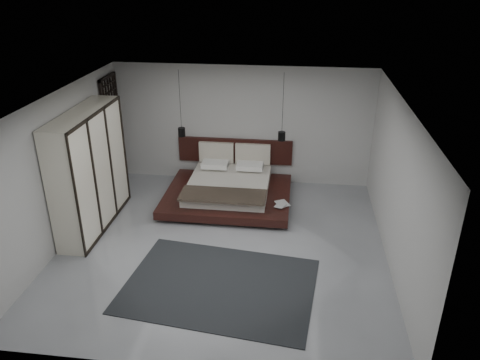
# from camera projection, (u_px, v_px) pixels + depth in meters

# --- Properties ---
(floor) EXTENTS (6.00, 6.00, 0.00)m
(floor) POSITION_uv_depth(u_px,v_px,m) (223.00, 245.00, 8.84)
(floor) COLOR #989BA0
(floor) RESTS_ON ground
(ceiling) EXTENTS (6.00, 6.00, 0.00)m
(ceiling) POSITION_uv_depth(u_px,v_px,m) (221.00, 101.00, 7.66)
(ceiling) COLOR white
(ceiling) RESTS_ON wall_back
(wall_back) EXTENTS (6.00, 0.00, 6.00)m
(wall_back) POSITION_uv_depth(u_px,v_px,m) (242.00, 125.00, 10.95)
(wall_back) COLOR #B3B3B1
(wall_back) RESTS_ON floor
(wall_front) EXTENTS (6.00, 0.00, 6.00)m
(wall_front) POSITION_uv_depth(u_px,v_px,m) (182.00, 282.00, 5.55)
(wall_front) COLOR #B3B3B1
(wall_front) RESTS_ON floor
(wall_left) EXTENTS (0.00, 6.00, 6.00)m
(wall_left) POSITION_uv_depth(u_px,v_px,m) (61.00, 170.00, 8.59)
(wall_left) COLOR #B3B3B1
(wall_left) RESTS_ON floor
(wall_right) EXTENTS (0.00, 6.00, 6.00)m
(wall_right) POSITION_uv_depth(u_px,v_px,m) (397.00, 187.00, 7.91)
(wall_right) COLOR #B3B3B1
(wall_right) RESTS_ON floor
(lattice_screen) EXTENTS (0.05, 0.90, 2.60)m
(lattice_screen) POSITION_uv_depth(u_px,v_px,m) (113.00, 132.00, 10.83)
(lattice_screen) COLOR black
(lattice_screen) RESTS_ON floor
(bed) EXTENTS (2.73, 2.37, 1.07)m
(bed) POSITION_uv_depth(u_px,v_px,m) (229.00, 188.00, 10.46)
(bed) COLOR black
(bed) RESTS_ON floor
(book_lower) EXTENTS (0.36, 0.39, 0.03)m
(book_lower) POSITION_uv_depth(u_px,v_px,m) (277.00, 205.00, 9.75)
(book_lower) COLOR #99724C
(book_lower) RESTS_ON bed
(book_upper) EXTENTS (0.27, 0.31, 0.02)m
(book_upper) POSITION_uv_depth(u_px,v_px,m) (276.00, 204.00, 9.72)
(book_upper) COLOR #99724C
(book_upper) RESTS_ON book_lower
(pendant_left) EXTENTS (0.16, 0.16, 1.50)m
(pendant_left) POSITION_uv_depth(u_px,v_px,m) (182.00, 132.00, 10.50)
(pendant_left) COLOR black
(pendant_left) RESTS_ON ceiling
(pendant_right) EXTENTS (0.16, 0.16, 1.49)m
(pendant_right) POSITION_uv_depth(u_px,v_px,m) (282.00, 136.00, 10.24)
(pendant_right) COLOR black
(pendant_right) RESTS_ON ceiling
(wardrobe) EXTENTS (0.57, 2.42, 2.37)m
(wardrobe) POSITION_uv_depth(u_px,v_px,m) (89.00, 171.00, 9.09)
(wardrobe) COLOR white
(wardrobe) RESTS_ON floor
(rug) EXTENTS (3.31, 2.53, 0.01)m
(rug) POSITION_uv_depth(u_px,v_px,m) (220.00, 285.00, 7.73)
(rug) COLOR black
(rug) RESTS_ON floor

